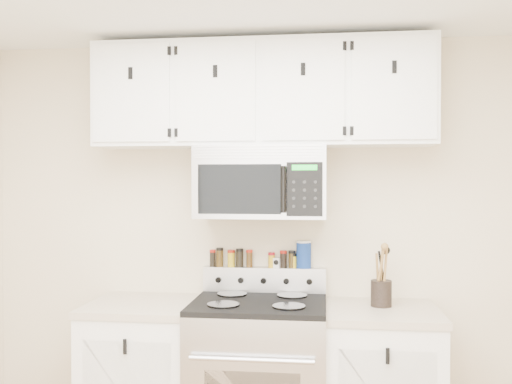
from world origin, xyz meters
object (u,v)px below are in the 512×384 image
at_px(range, 259,381).
at_px(microwave, 262,182).
at_px(salt_canister, 304,254).
at_px(utensil_crock, 381,291).

distance_m(range, microwave, 1.15).
relative_size(microwave, salt_canister, 4.52).
height_order(range, microwave, microwave).
bearing_deg(salt_canister, range, -130.82).
relative_size(utensil_crock, salt_canister, 2.05).
relative_size(range, salt_canister, 6.54).
bearing_deg(microwave, utensil_crock, -4.25).
bearing_deg(salt_canister, microwave, -147.42).
height_order(microwave, utensil_crock, microwave).
bearing_deg(range, utensil_crock, 6.20).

